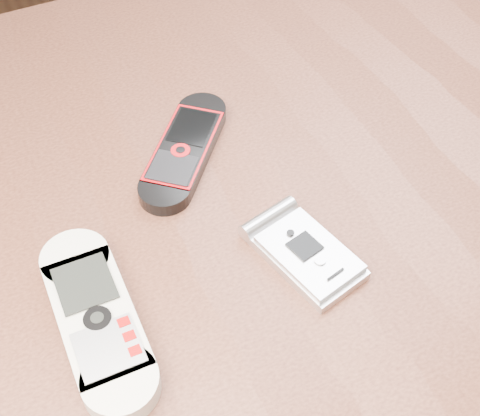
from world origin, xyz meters
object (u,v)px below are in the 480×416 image
object	(u,v)px
nokia_black_red	(184,149)
motorola_razr	(306,253)
nokia_white	(97,318)
table	(235,286)

from	to	relation	value
nokia_black_red	motorola_razr	xyz separation A→B (m)	(0.04, -0.16, 0.00)
nokia_white	nokia_black_red	distance (m)	0.19
nokia_black_red	motorola_razr	size ratio (longest dim) A/B	1.47
table	nokia_black_red	size ratio (longest dim) A/B	7.72
nokia_white	nokia_black_red	xyz separation A→B (m)	(0.13, 0.14, -0.00)
table	nokia_white	distance (m)	0.19
table	motorola_razr	world-z (taller)	motorola_razr
nokia_white	nokia_black_red	world-z (taller)	nokia_white
table	nokia_black_red	world-z (taller)	nokia_black_red
table	motorola_razr	xyz separation A→B (m)	(0.03, -0.07, 0.11)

